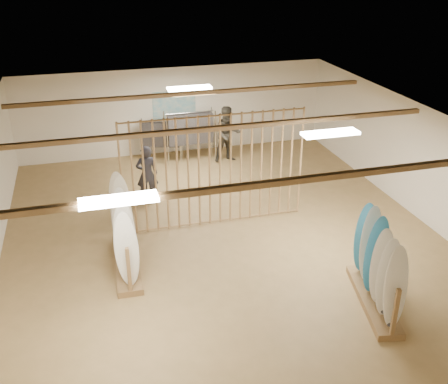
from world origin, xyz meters
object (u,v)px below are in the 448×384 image
object	(u,v)px
clothing_rack_b	(190,129)
shopper_a	(147,171)
rack_left	(124,241)
rack_right	(377,276)
shopper_b	(228,131)
clothing_rack_a	(161,134)

from	to	relation	value
clothing_rack_b	shopper_a	distance (m)	3.11
rack_left	rack_right	size ratio (longest dim) A/B	1.01
rack_right	shopper_a	world-z (taller)	shopper_a
rack_left	shopper_b	world-z (taller)	shopper_b
clothing_rack_b	rack_left	bearing A→B (deg)	-116.82
clothing_rack_a	clothing_rack_b	size ratio (longest dim) A/B	0.81
rack_right	shopper_b	size ratio (longest dim) A/B	1.12
clothing_rack_a	rack_left	bearing A→B (deg)	-89.50
rack_right	shopper_b	bearing A→B (deg)	108.07
clothing_rack_a	clothing_rack_b	bearing A→B (deg)	-1.19
clothing_rack_a	shopper_a	xyz separation A→B (m)	(-0.85, -2.88, 0.03)
shopper_a	clothing_rack_b	bearing A→B (deg)	-121.28
clothing_rack_b	shopper_b	distance (m)	1.19
clothing_rack_a	shopper_a	distance (m)	3.00
rack_left	shopper_a	bearing A→B (deg)	74.93
clothing_rack_a	shopper_a	world-z (taller)	shopper_a
shopper_a	shopper_b	xyz separation A→B (m)	(2.86, 2.25, 0.11)
rack_right	shopper_b	distance (m)	7.89
clothing_rack_a	shopper_b	world-z (taller)	shopper_b
rack_left	clothing_rack_b	distance (m)	6.23
shopper_a	shopper_b	world-z (taller)	shopper_b
rack_left	shopper_a	size ratio (longest dim) A/B	1.27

